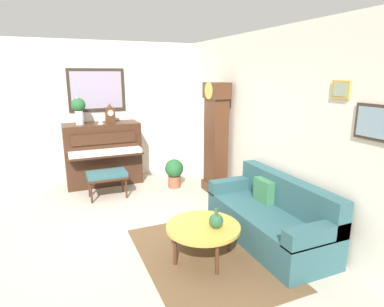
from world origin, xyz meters
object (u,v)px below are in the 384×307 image
coffee_table (203,228)px  teacup (101,123)px  piano (103,154)px  grandfather_clock (216,141)px  mantel_clock (110,114)px  piano_bench (107,176)px  potted_plant (174,171)px  flower_vase (79,108)px  green_jug (216,221)px  couch (271,217)px

coffee_table → teacup: size_ratio=7.59×
piano → grandfather_clock: 2.28m
mantel_clock → piano_bench: bearing=-17.1°
grandfather_clock → potted_plant: (-0.53, -0.63, -0.64)m
mantel_clock → flower_vase: (-0.00, -0.57, 0.14)m
piano → green_jug: 3.47m
piano_bench → flower_vase: 1.44m
piano → potted_plant: size_ratio=2.57×
couch → mantel_clock: size_ratio=5.00×
flower_vase → green_jug: (3.38, 1.17, -1.03)m
piano → potted_plant: piano is taller
grandfather_clock → coffee_table: bearing=-30.8°
green_jug → flower_vase: bearing=-160.9°
teacup → grandfather_clock: bearing=57.2°
green_jug → grandfather_clock: bearing=152.9°
teacup → couch: bearing=28.6°
piano → mantel_clock: mantel_clock is taller
teacup → coffee_table: bearing=12.0°
teacup → piano: bearing=170.0°
grandfather_clock → green_jug: bearing=-27.1°
piano_bench → couch: size_ratio=0.37×
flower_vase → teacup: bearing=76.1°
piano → coffee_table: size_ratio=1.64×
piano → flower_vase: size_ratio=2.48×
flower_vase → green_jug: 3.72m
flower_vase → potted_plant: (0.77, 1.61, -1.22)m
potted_plant → grandfather_clock: bearing=50.0°
grandfather_clock → flower_vase: size_ratio=3.50×
piano → potted_plant: 1.47m
piano → piano_bench: piano is taller
grandfather_clock → mantel_clock: 2.15m
piano → mantel_clock: (0.00, 0.18, 0.78)m
mantel_clock → potted_plant: 1.68m
mantel_clock → teacup: (0.09, -0.20, -0.15)m
piano_bench → flower_vase: bearing=-158.6°
couch → piano_bench: bearing=-143.8°
piano_bench → green_jug: green_jug is taller
flower_vase → green_jug: size_ratio=2.42×
coffee_table → teacup: (-3.19, -0.68, 0.86)m
mantel_clock → green_jug: bearing=10.0°
coffee_table → mantel_clock: size_ratio=2.32×
piano_bench → teacup: teacup is taller
piano_bench → coffee_table: size_ratio=0.80×
piano_bench → flower_vase: (-0.82, -0.32, 1.13)m
couch → green_jug: 0.94m
coffee_table → piano: bearing=-168.6°
piano_bench → potted_plant: 1.29m
grandfather_clock → coffee_table: grandfather_clock is taller
coffee_table → green_jug: size_ratio=3.67×
coffee_table → mantel_clock: mantel_clock is taller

